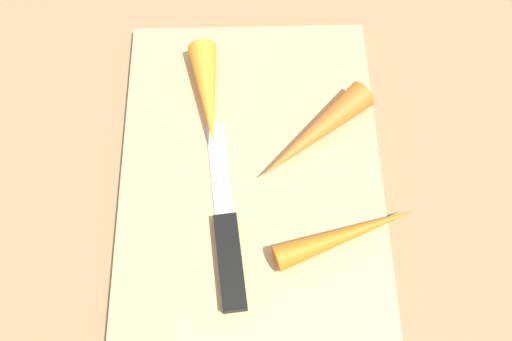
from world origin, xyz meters
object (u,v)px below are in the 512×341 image
Objects in this scene: carrot_shortest at (212,94)px; carrot_medium at (353,234)px; cutting_board at (256,173)px; knife at (234,248)px; carrot_longest at (318,134)px.

carrot_shortest is 0.83× the size of carrot_medium.
knife is (0.08, -0.02, 0.01)m from cutting_board.
cutting_board is at bearing -13.91° from carrot_longest.
knife is 1.41× the size of carrot_medium.
carrot_longest is at bearing 116.60° from cutting_board.
cutting_board is 3.05× the size of carrot_shortest.
carrot_longest is at bearing 85.38° from carrot_medium.
carrot_longest reaches higher than cutting_board.
cutting_board is 2.52× the size of carrot_longest.
carrot_shortest is 0.83× the size of carrot_longest.
carrot_longest is at bearing 58.63° from carrot_shortest.
cutting_board is 0.12m from carrot_medium.
carrot_shortest is at bearing 112.38° from carrot_medium.
carrot_shortest is at bearing -65.45° from carrot_longest.
carrot_shortest reaches higher than carrot_medium.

